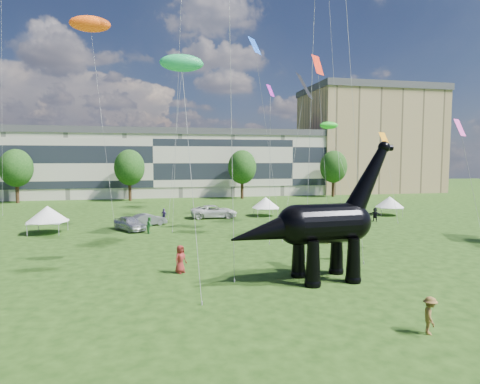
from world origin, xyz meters
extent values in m
plane|color=#16330C|center=(0.00, 0.00, 0.00)|extent=(220.00, 220.00, 0.00)
cube|color=beige|center=(-8.00, 62.00, 6.00)|extent=(78.00, 11.00, 12.00)
cube|color=tan|center=(40.00, 65.00, 11.00)|extent=(28.00, 18.00, 22.00)
cylinder|color=#382314|center=(-30.00, 53.00, 1.60)|extent=(0.56, 0.56, 3.20)
ellipsoid|color=#14380F|center=(-30.00, 53.00, 6.32)|extent=(5.20, 5.20, 6.24)
cylinder|color=#382314|center=(-12.00, 53.00, 1.60)|extent=(0.56, 0.56, 3.20)
ellipsoid|color=#14380F|center=(-12.00, 53.00, 6.32)|extent=(5.20, 5.20, 6.24)
cylinder|color=#382314|center=(8.00, 53.00, 1.60)|extent=(0.56, 0.56, 3.20)
ellipsoid|color=#14380F|center=(8.00, 53.00, 6.32)|extent=(5.20, 5.20, 6.24)
cylinder|color=#382314|center=(26.00, 53.00, 1.60)|extent=(0.56, 0.56, 3.20)
ellipsoid|color=#14380F|center=(26.00, 53.00, 6.32)|extent=(5.20, 5.20, 6.24)
cone|color=black|center=(1.34, 2.13, 1.32)|extent=(0.99, 0.99, 2.64)
sphere|color=black|center=(1.34, 2.13, 0.16)|extent=(0.97, 0.97, 0.97)
cone|color=black|center=(1.17, 4.06, 1.32)|extent=(0.99, 0.99, 2.64)
sphere|color=black|center=(1.17, 4.06, 0.16)|extent=(0.97, 0.97, 0.97)
cone|color=black|center=(3.97, 2.36, 1.32)|extent=(0.99, 0.99, 2.64)
sphere|color=black|center=(3.97, 2.36, 0.16)|extent=(0.97, 0.97, 0.97)
cone|color=black|center=(3.80, 4.29, 1.32)|extent=(0.99, 0.99, 2.64)
sphere|color=black|center=(3.80, 4.29, 0.16)|extent=(0.97, 0.97, 0.97)
cylinder|color=black|center=(2.48, 3.20, 3.43)|extent=(3.89, 2.69, 2.38)
sphere|color=black|center=(0.64, 3.04, 3.43)|extent=(2.38, 2.38, 2.38)
sphere|color=black|center=(4.33, 3.37, 3.43)|extent=(2.29, 2.29, 2.29)
cone|color=black|center=(5.40, 3.46, 5.98)|extent=(3.42, 1.61, 4.66)
sphere|color=black|center=(6.47, 3.55, 8.00)|extent=(0.74, 0.74, 0.74)
cylinder|color=black|center=(6.73, 3.58, 7.96)|extent=(0.65, 0.44, 0.39)
cone|color=black|center=(-1.17, 2.88, 3.14)|extent=(4.80, 2.25, 2.58)
imported|color=silver|center=(-10.13, 22.90, 0.74)|extent=(3.78, 4.63, 1.48)
imported|color=slate|center=(-8.38, 25.48, 0.66)|extent=(4.25, 2.94, 1.33)
imported|color=silver|center=(-0.49, 29.77, 0.79)|extent=(5.72, 2.65, 1.59)
imported|color=#595960|center=(5.50, 19.54, 0.80)|extent=(4.46, 5.95, 1.60)
cube|color=white|center=(6.22, 30.16, 1.01)|extent=(2.88, 2.88, 0.11)
cone|color=white|center=(6.22, 30.16, 1.75)|extent=(3.65, 3.65, 1.38)
cylinder|color=#999999|center=(4.88, 28.93, 0.51)|extent=(0.06, 0.06, 1.01)
cylinder|color=#999999|center=(7.45, 28.81, 0.51)|extent=(0.06, 0.06, 1.01)
cylinder|color=#999999|center=(4.99, 31.50, 0.51)|extent=(0.06, 0.06, 1.01)
cylinder|color=#999999|center=(7.57, 31.39, 0.51)|extent=(0.06, 0.06, 1.01)
cube|color=white|center=(22.14, 27.55, 1.02)|extent=(3.52, 3.52, 0.11)
cone|color=white|center=(22.14, 27.55, 1.76)|extent=(4.45, 4.45, 1.39)
cylinder|color=#999999|center=(20.50, 26.73, 0.51)|extent=(0.06, 0.06, 1.02)
cylinder|color=#999999|center=(22.95, 25.91, 0.51)|extent=(0.06, 0.06, 1.02)
cylinder|color=#999999|center=(21.32, 29.19, 0.51)|extent=(0.06, 0.06, 1.02)
cylinder|color=#999999|center=(23.78, 28.36, 0.51)|extent=(0.06, 0.06, 1.02)
cube|color=white|center=(-17.88, 22.90, 1.12)|extent=(3.30, 3.30, 0.12)
cone|color=white|center=(-17.88, 22.90, 1.94)|extent=(4.18, 4.18, 1.53)
cylinder|color=#999999|center=(-19.42, 21.59, 0.56)|extent=(0.06, 0.06, 1.12)
cylinder|color=#999999|center=(-16.57, 21.36, 0.56)|extent=(0.06, 0.06, 1.12)
cylinder|color=#999999|center=(-19.19, 24.44, 0.56)|extent=(0.06, 0.06, 1.12)
cylinder|color=#999999|center=(-16.34, 24.22, 0.56)|extent=(0.06, 0.06, 1.12)
imported|color=brown|center=(3.71, -4.79, 0.79)|extent=(0.96, 1.18, 1.58)
imported|color=maroon|center=(-5.93, 6.37, 0.90)|extent=(1.04, 1.01, 1.80)
imported|color=black|center=(17.53, 23.18, 0.81)|extent=(1.31, 1.48, 1.62)
imported|color=olive|center=(6.93, 12.77, 0.80)|extent=(1.18, 0.95, 1.59)
imported|color=teal|center=(22.61, 36.61, 0.87)|extent=(0.70, 0.52, 1.74)
imported|color=#50377D|center=(-6.60, 27.88, 0.78)|extent=(0.90, 0.93, 1.56)
imported|color=#2D702F|center=(-8.08, 20.84, 0.80)|extent=(0.76, 0.90, 1.61)
imported|color=#2A619D|center=(5.36, 7.54, 0.82)|extent=(0.61, 0.41, 1.65)
ellipsoid|color=#FF530D|center=(-14.74, 32.07, 23.10)|extent=(4.84, 4.77, 1.83)
ellipsoid|color=yellow|center=(-3.72, 37.54, 19.75)|extent=(2.41, 2.09, 0.87)
plane|color=blue|center=(6.67, 38.13, 23.44)|extent=(2.68, 2.74, 2.37)
ellipsoid|color=green|center=(17.68, 36.84, 12.23)|extent=(2.60, 3.04, 1.10)
plane|color=#E03EA6|center=(15.86, 8.35, 9.72)|extent=(1.57, 1.24, 1.34)
plane|color=red|center=(11.14, 25.61, 18.14)|extent=(2.32, 2.04, 2.26)
plane|color=orange|center=(21.03, 27.34, 9.71)|extent=(2.31, 1.91, 1.91)
ellipsoid|color=#179B4C|center=(-5.75, 5.61, 12.98)|extent=(2.71, 2.60, 1.01)
plane|color=black|center=(6.31, 17.02, 14.07)|extent=(2.57, 2.91, 2.35)
plane|color=#AA18A7|center=(4.04, 20.62, 14.16)|extent=(1.25, 1.32, 1.20)
camera|label=1|loc=(-7.29, -19.00, 7.28)|focal=30.00mm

